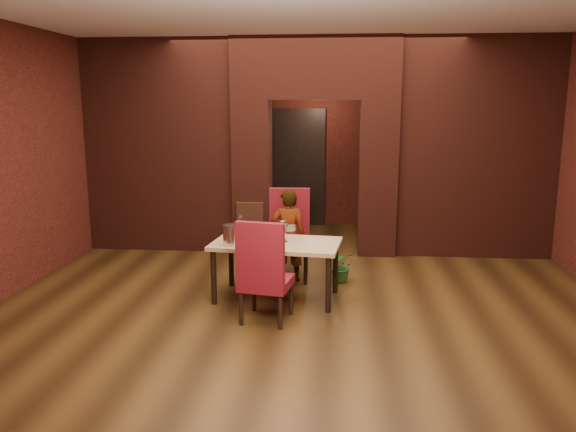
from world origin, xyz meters
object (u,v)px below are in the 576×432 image
object	(u,v)px
wine_glass_b	(283,231)
wine_bucket	(231,235)
wine_glass_c	(284,233)
chair_far	(289,235)
dining_table	(276,270)
chair_near	(266,270)
potted_plant	(342,266)
person_seated	(288,235)
wine_glass_a	(265,234)
water_bottle	(240,228)

from	to	relation	value
wine_glass_b	wine_bucket	world-z (taller)	same
wine_glass_c	wine_glass_b	bearing A→B (deg)	109.41
chair_far	wine_bucket	world-z (taller)	chair_far
dining_table	wine_glass_b	xyz separation A→B (m)	(0.07, 0.08, 0.46)
dining_table	chair_far	distance (m)	0.79
chair_near	potted_plant	distance (m)	1.63
person_seated	wine_glass_a	size ratio (longest dim) A/B	6.51
chair_near	wine_glass_a	xyz separation A→B (m)	(-0.11, 0.69, 0.22)
wine_glass_b	wine_glass_c	xyz separation A→B (m)	(0.02, -0.07, -0.01)
dining_table	chair_near	distance (m)	0.71
person_seated	wine_glass_b	world-z (taller)	person_seated
chair_near	potted_plant	bearing A→B (deg)	-109.99
chair_far	wine_glass_c	world-z (taller)	chair_far
wine_glass_c	wine_bucket	size ratio (longest dim) A/B	0.90
chair_far	water_bottle	distance (m)	0.90
wine_bucket	water_bottle	bearing A→B (deg)	72.90
water_bottle	potted_plant	bearing A→B (deg)	28.82
chair_far	dining_table	bearing A→B (deg)	-98.32
wine_bucket	wine_glass_a	bearing A→B (deg)	27.67
wine_glass_b	dining_table	bearing A→B (deg)	-130.79
wine_bucket	person_seated	bearing A→B (deg)	56.44
wine_glass_b	potted_plant	bearing A→B (deg)	41.69
wine_glass_b	wine_glass_c	world-z (taller)	wine_glass_b
dining_table	water_bottle	bearing A→B (deg)	-179.50
person_seated	wine_glass_b	distance (m)	0.64
wine_glass_a	water_bottle	bearing A→B (deg)	174.81
person_seated	chair_near	bearing A→B (deg)	83.62
water_bottle	chair_near	bearing A→B (deg)	-61.09
dining_table	person_seated	bearing A→B (deg)	89.86
wine_glass_b	potted_plant	distance (m)	1.10
dining_table	wine_glass_c	world-z (taller)	wine_glass_c
wine_glass_c	potted_plant	world-z (taller)	wine_glass_c
wine_glass_b	potted_plant	size ratio (longest dim) A/B	0.56
wine_bucket	water_bottle	xyz separation A→B (m)	(0.07, 0.21, 0.03)
chair_far	potted_plant	size ratio (longest dim) A/B	2.85
chair_far	wine_glass_b	xyz separation A→B (m)	(-0.01, -0.67, 0.21)
person_seated	wine_glass_a	world-z (taller)	person_seated
chair_near	dining_table	bearing A→B (deg)	-82.58
wine_glass_a	wine_glass_b	size ratio (longest dim) A/B	0.79
person_seated	wine_glass_b	xyz separation A→B (m)	(-0.01, -0.61, 0.20)
chair_far	chair_near	xyz separation A→B (m)	(-0.11, -1.42, -0.03)
wine_bucket	potted_plant	world-z (taller)	wine_bucket
dining_table	potted_plant	bearing A→B (deg)	48.65
wine_bucket	wine_glass_b	bearing A→B (deg)	23.90
dining_table	potted_plant	size ratio (longest dim) A/B	3.56
water_bottle	potted_plant	distance (m)	1.50
wine_glass_a	dining_table	bearing A→B (deg)	-6.73
person_seated	wine_glass_a	distance (m)	0.73
wine_glass_a	wine_glass_b	xyz separation A→B (m)	(0.21, 0.06, 0.02)
chair_far	potted_plant	xyz separation A→B (m)	(0.68, -0.05, -0.38)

